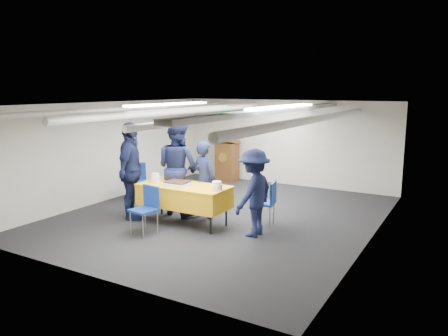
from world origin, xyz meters
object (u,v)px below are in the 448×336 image
at_px(sailor_b, 178,168).
at_px(sailor_d, 254,193).
at_px(serving_table, 184,196).
at_px(sailor_c, 131,171).
at_px(sailor_a, 204,180).
at_px(chair_right, 268,199).
at_px(chair_left, 137,177).
at_px(sheet_cake, 177,183).
at_px(podium, 227,160).
at_px(chair_near, 147,205).

height_order(sailor_b, sailor_d, sailor_b).
distance_m(serving_table, sailor_c, 1.21).
height_order(sailor_a, sailor_c, sailor_c).
bearing_deg(sailor_c, chair_right, -95.89).
bearing_deg(sailor_a, chair_left, 1.53).
distance_m(chair_left, sailor_b, 1.70).
bearing_deg(sailor_c, sailor_a, -81.34).
bearing_deg(sailor_a, chair_right, -163.68).
bearing_deg(sailor_c, sailor_d, -108.60).
bearing_deg(sheet_cake, podium, 106.08).
bearing_deg(chair_right, sheet_cake, -155.20).
distance_m(serving_table, podium, 4.08).
relative_size(serving_table, sailor_d, 1.15).
bearing_deg(sailor_b, podium, -68.86).
distance_m(chair_right, sailor_b, 2.03).
bearing_deg(chair_right, chair_near, -139.77).
bearing_deg(sailor_d, chair_right, -176.05).
bearing_deg(sailor_c, podium, -23.26).
distance_m(sheet_cake, podium, 4.12).
height_order(podium, sailor_b, sailor_b).
xyz_separation_m(chair_near, chair_right, (1.73, 1.46, 0.00)).
bearing_deg(chair_near, podium, 101.95).
relative_size(chair_right, sailor_b, 0.44).
relative_size(chair_near, chair_left, 1.00).
relative_size(serving_table, sailor_a, 1.15).
distance_m(chair_near, chair_left, 2.55).
relative_size(sheet_cake, podium, 0.37).
distance_m(serving_table, chair_right, 1.62).
bearing_deg(sailor_a, chair_near, 88.17).
bearing_deg(chair_near, sailor_d, 26.31).
bearing_deg(sailor_a, sailor_d, 171.92).
bearing_deg(chair_left, sailor_a, -11.15).
height_order(chair_right, sailor_b, sailor_b).
bearing_deg(sheet_cake, chair_left, 151.35).
relative_size(sheet_cake, sailor_d, 0.29).
bearing_deg(sailor_a, podium, -55.20).
relative_size(podium, chair_near, 1.44).
xyz_separation_m(serving_table, sailor_a, (0.11, 0.57, 0.23)).
xyz_separation_m(serving_table, chair_right, (1.48, 0.66, -0.03)).
xyz_separation_m(sailor_a, sailor_b, (-0.60, -0.08, 0.20)).
xyz_separation_m(podium, sailor_b, (0.75, -3.40, 0.37)).
distance_m(podium, sailor_a, 3.58).
bearing_deg(chair_left, podium, 74.27).
bearing_deg(sailor_b, sailor_d, 176.17).
bearing_deg(sailor_b, sheet_cake, 133.69).
bearing_deg(podium, sailor_c, -88.20).
relative_size(serving_table, chair_left, 2.07).
bearing_deg(sailor_a, sailor_c, 46.40).
relative_size(podium, sailor_a, 0.80).
bearing_deg(sailor_c, sheet_cake, -105.45).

